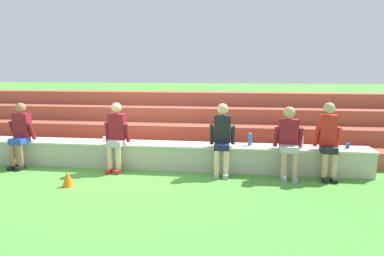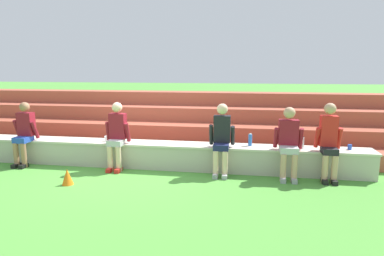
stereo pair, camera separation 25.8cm
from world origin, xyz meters
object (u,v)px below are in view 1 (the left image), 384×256
at_px(person_left_of_center, 116,134).
at_px(sports_cone, 68,178).
at_px(water_bottle_mid_left, 250,139).
at_px(person_far_left, 20,133).
at_px(plastic_cup_left_end, 105,139).
at_px(person_right_of_center, 289,139).
at_px(water_bottle_near_right, 302,142).
at_px(person_far_right, 328,138).
at_px(plastic_cup_right_end, 348,146).
at_px(person_center, 222,137).

relative_size(person_left_of_center, sports_cone, 4.81).
bearing_deg(water_bottle_mid_left, sports_cone, -157.25).
relative_size(person_left_of_center, water_bottle_mid_left, 5.46).
distance_m(person_left_of_center, water_bottle_mid_left, 2.77).
xyz_separation_m(person_far_left, plastic_cup_left_end, (1.77, 0.28, -0.15)).
height_order(person_left_of_center, person_right_of_center, person_left_of_center).
bearing_deg(person_right_of_center, person_far_left, -179.80).
bearing_deg(water_bottle_near_right, plastic_cup_left_end, 179.83).
bearing_deg(person_far_right, person_left_of_center, -179.82).
distance_m(water_bottle_mid_left, plastic_cup_left_end, 3.10).
bearing_deg(plastic_cup_right_end, person_right_of_center, -165.20).
bearing_deg(sports_cone, person_center, 21.52).
bearing_deg(person_left_of_center, person_far_left, -179.20).
height_order(person_far_left, person_far_right, person_far_right).
distance_m(person_far_left, plastic_cup_right_end, 6.81).
height_order(person_far_left, water_bottle_mid_left, person_far_left).
height_order(person_far_left, water_bottle_near_right, person_far_left).
bearing_deg(water_bottle_near_right, person_far_left, -177.37).
relative_size(person_left_of_center, water_bottle_near_right, 5.64).
height_order(person_far_left, sports_cone, person_far_left).
bearing_deg(water_bottle_near_right, person_center, -171.92).
bearing_deg(person_far_left, water_bottle_near_right, 2.63).
distance_m(person_left_of_center, plastic_cup_left_end, 0.46).
relative_size(person_center, person_far_right, 0.97).
bearing_deg(person_center, sports_cone, -158.48).
xyz_separation_m(person_far_left, water_bottle_mid_left, (4.87, 0.35, -0.08)).
xyz_separation_m(person_right_of_center, plastic_cup_left_end, (-3.82, 0.26, -0.16)).
bearing_deg(sports_cone, plastic_cup_left_end, 81.36).
height_order(person_far_right, plastic_cup_right_end, person_far_right).
bearing_deg(person_center, person_left_of_center, -179.58).
height_order(water_bottle_mid_left, sports_cone, water_bottle_mid_left).
distance_m(plastic_cup_right_end, plastic_cup_left_end, 5.03).
bearing_deg(person_left_of_center, person_center, 0.42).
bearing_deg(person_center, plastic_cup_left_end, 174.64).
relative_size(person_far_left, water_bottle_near_right, 5.52).
bearing_deg(water_bottle_mid_left, person_far_right, -11.97).
xyz_separation_m(person_far_right, water_bottle_mid_left, (-1.46, 0.31, -0.13)).
bearing_deg(plastic_cup_right_end, water_bottle_near_right, -175.76).
distance_m(water_bottle_mid_left, sports_cone, 3.62).
relative_size(person_center, plastic_cup_left_end, 12.59).
distance_m(person_far_left, sports_cone, 1.97).
relative_size(person_center, water_bottle_near_right, 5.67).
height_order(plastic_cup_right_end, plastic_cup_left_end, plastic_cup_left_end).
height_order(person_left_of_center, plastic_cup_left_end, person_left_of_center).
bearing_deg(person_right_of_center, person_center, 178.82).
xyz_separation_m(person_far_left, sports_cone, (1.57, -1.03, -0.59)).
bearing_deg(plastic_cup_left_end, water_bottle_near_right, -0.17).
bearing_deg(plastic_cup_right_end, plastic_cup_left_end, -179.38).
bearing_deg(plastic_cup_left_end, person_right_of_center, -3.95).
bearing_deg(sports_cone, plastic_cup_right_end, 14.70).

